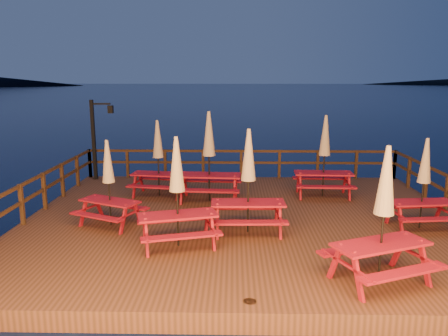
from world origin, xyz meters
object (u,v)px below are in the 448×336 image
at_px(lamp_post, 97,132).
at_px(picnic_table_0, 324,155).
at_px(picnic_table_1, 209,155).
at_px(picnic_table_2, 384,213).

bearing_deg(lamp_post, picnic_table_0, -15.71).
distance_m(picnic_table_0, picnic_table_1, 3.73).
xyz_separation_m(lamp_post, picnic_table_2, (7.87, -8.36, -0.43)).
xyz_separation_m(picnic_table_0, picnic_table_2, (-0.15, -6.11, -0.01)).
bearing_deg(picnic_table_1, picnic_table_2, -53.67).
relative_size(picnic_table_0, picnic_table_2, 1.00).
relative_size(lamp_post, picnic_table_1, 1.07).
bearing_deg(picnic_table_2, lamp_post, 110.55).
xyz_separation_m(picnic_table_0, picnic_table_1, (-3.68, -0.60, 0.08)).
distance_m(lamp_post, picnic_table_0, 8.34).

